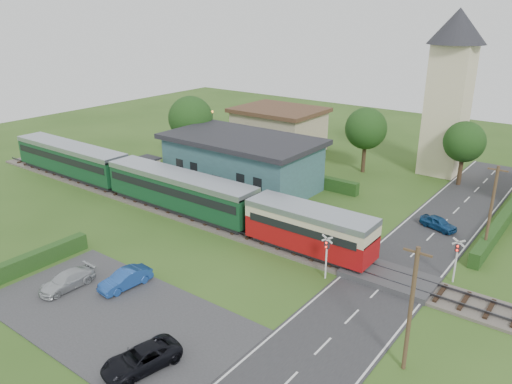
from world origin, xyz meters
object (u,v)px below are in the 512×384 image
Objects in this scene: crossing_signal_near at (327,250)px; car_park_silver at (67,280)px; crossing_signal_far at (457,254)px; car_park_blue at (125,279)px; pedestrian_near at (250,203)px; pedestrian_far at (175,180)px; church_tower at (451,81)px; car_park_dark at (141,359)px; house_west at (279,129)px; station_building at (242,161)px; car_on_road at (438,223)px; train at (155,183)px; equipment_hut at (147,170)px.

crossing_signal_near reaches higher than car_park_silver.
crossing_signal_far is 0.90× the size of car_park_blue.
pedestrian_near is 9.84m from pedestrian_far.
church_tower is 4.23× the size of car_park_dark.
house_west is 35.26m from crossing_signal_far.
crossing_signal_far is 2.15× the size of pedestrian_near.
station_building is 21.57m from car_park_blue.
pedestrian_near is (-18.07, 0.87, -0.93)m from crossing_signal_far.
car_park_dark is at bearing -175.74° from car_on_road.
pedestrian_far reaches higher than car_park_blue.
crossing_signal_far reaches higher than car_park_silver.
car_park_blue is at bearing -71.70° from house_west.
church_tower is 26.39m from crossing_signal_far.
equipment_hut is at bearing 146.52° from train.
equipment_hut reaches higher than car_on_road.
train is 13.18× the size of crossing_signal_near.
crossing_signal_near is 0.86× the size of car_park_silver.
equipment_hut is 3.74m from pedestrian_far.
train is 15.04m from car_park_blue.
car_on_road is at bearing 88.23° from car_park_dark.
pedestrian_far is at bearing 143.84° from car_park_dark.
car_park_blue is at bearing -50.22° from train.
pedestrian_far is at bearing -87.95° from house_west.
station_building is at bearing 35.92° from equipment_hut.
house_west is 2.59× the size of car_park_dark.
crossing_signal_near is at bearing -146.31° from crossing_signal_far.
crossing_signal_far is at bearing 73.35° from car_park_dark.
church_tower reaches higher than car_park_dark.
pedestrian_far is at bearing 163.79° from crossing_signal_near.
pedestrian_far reaches higher than car_park_silver.
house_west reaches higher than car_on_road.
crossing_signal_near is (24.40, -5.61, 0.39)m from equipment_hut.
station_building is at bearing -39.56° from pedestrian_far.
crossing_signal_near reaches higher than car_park_dark.
train is at bearing -124.94° from church_tower.
car_on_road is 1.88× the size of pedestrian_far.
car_park_silver is (-13.00, -11.50, -1.51)m from crossing_signal_near.
station_building is 14.87m from house_west.
pedestrian_near is (5.53, -5.73, -1.48)m from station_building.
train is 11.38× the size of car_park_silver.
church_tower is 10.52× the size of pedestrian_far.
car_park_silver is 2.49× the size of pedestrian_near.
station_building is 9.56× the size of pedestrian_far.
crossing_signal_far is at bearing 44.17° from car_park_blue.
crossing_signal_near is at bearing -12.94° from equipment_hut.
pedestrian_near is at bearing -92.94° from pedestrian_far.
car_park_blue is at bearing 158.16° from car_park_dark.
train is 23.24m from car_park_dark.
train is at bearing -33.48° from equipment_hut.
car_park_blue is at bearing -72.62° from station_building.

